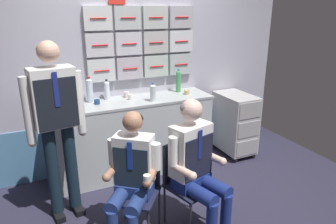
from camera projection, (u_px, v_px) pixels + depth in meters
The scene contains 17 objects.
ground at pixel (186, 215), 3.24m from camera, with size 4.80×4.80×0.04m, color #282638.
galley_bulkhead at pixel (139, 83), 4.07m from camera, with size 4.20×0.14×2.15m.
galley_counter at pixel (134, 136), 3.95m from camera, with size 2.02×0.53×0.96m.
service_trolley at pixel (235, 122), 4.46m from camera, with size 0.40×0.65×0.88m.
folding_chair_left at pixel (138, 181), 2.90m from camera, with size 0.56×0.56×0.82m.
crew_member_left at pixel (131, 175), 2.70m from camera, with size 0.60×0.64×1.21m.
folding_chair_center at pixel (184, 174), 3.01m from camera, with size 0.50×0.50×0.82m.
crew_member_center at pixel (197, 162), 2.83m from camera, with size 0.54×0.69×1.27m.
crew_member_standing at pixel (56, 116), 2.92m from camera, with size 0.55×0.31×1.76m.
water_bottle_clear at pixel (178, 81), 4.12m from camera, with size 0.06×0.06×0.31m.
water_bottle_blue_cap at pixel (90, 90), 3.67m from camera, with size 0.08×0.08×0.31m.
water_bottle_tall at pixel (107, 90), 3.79m from camera, with size 0.06×0.06×0.25m.
water_bottle_short at pixel (153, 92), 3.72m from camera, with size 0.07×0.07×0.23m.
paper_cup_tan at pixel (187, 92), 4.04m from camera, with size 0.07×0.07×0.06m.
coffee_cup_white at pixel (97, 102), 3.64m from camera, with size 0.07×0.07×0.06m.
coffee_cup_spare at pixel (131, 97), 3.81m from camera, with size 0.07×0.07×0.07m.
espresso_cup_small at pixel (127, 94), 3.92m from camera, with size 0.07×0.07×0.07m.
Camera 1 is at (-1.30, -2.40, 2.03)m, focal length 33.39 mm.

